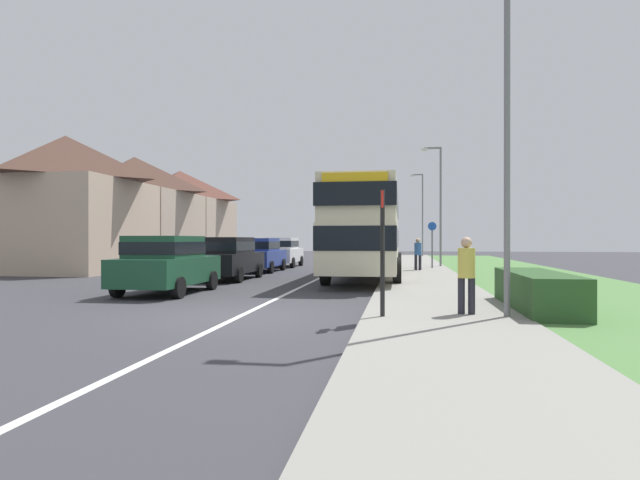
{
  "coord_description": "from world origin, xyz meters",
  "views": [
    {
      "loc": [
        3.36,
        -10.63,
        1.63
      ],
      "look_at": [
        0.79,
        5.92,
        1.6
      ],
      "focal_mm": 29.37,
      "sensor_mm": 36.0,
      "label": 1
    }
  ],
  "objects_px": {
    "parked_car_white": "(282,251)",
    "street_lamp_far": "(421,210)",
    "parked_car_black": "(228,257)",
    "street_lamp_mid": "(439,198)",
    "pedestrian_walking_away": "(418,253)",
    "street_lamp_near": "(502,77)",
    "double_decker_bus": "(367,227)",
    "pedestrian_at_stop": "(466,272)",
    "cycle_route_sign": "(432,243)",
    "parked_car_blue": "(259,253)",
    "bus_stop_sign": "(383,244)",
    "parked_car_dark_green": "(167,262)"
  },
  "relations": [
    {
      "from": "parked_car_dark_green",
      "to": "pedestrian_at_stop",
      "type": "bearing_deg",
      "value": -25.28
    },
    {
      "from": "parked_car_dark_green",
      "to": "parked_car_black",
      "type": "relative_size",
      "value": 0.92
    },
    {
      "from": "parked_car_blue",
      "to": "parked_car_black",
      "type": "bearing_deg",
      "value": -87.99
    },
    {
      "from": "double_decker_bus",
      "to": "pedestrian_walking_away",
      "type": "distance_m",
      "value": 5.15
    },
    {
      "from": "double_decker_bus",
      "to": "street_lamp_near",
      "type": "xyz_separation_m",
      "value": [
        3.33,
        -10.8,
        2.64
      ]
    },
    {
      "from": "street_lamp_near",
      "to": "street_lamp_mid",
      "type": "bearing_deg",
      "value": 89.62
    },
    {
      "from": "parked_car_dark_green",
      "to": "bus_stop_sign",
      "type": "bearing_deg",
      "value": -34.0
    },
    {
      "from": "parked_car_dark_green",
      "to": "pedestrian_walking_away",
      "type": "distance_m",
      "value": 13.6
    },
    {
      "from": "parked_car_black",
      "to": "parked_car_white",
      "type": "distance_m",
      "value": 10.02
    },
    {
      "from": "parked_car_blue",
      "to": "pedestrian_walking_away",
      "type": "xyz_separation_m",
      "value": [
        7.8,
        0.65,
        0.06
      ]
    },
    {
      "from": "parked_car_dark_green",
      "to": "street_lamp_far",
      "type": "bearing_deg",
      "value": 75.12
    },
    {
      "from": "pedestrian_walking_away",
      "to": "double_decker_bus",
      "type": "bearing_deg",
      "value": -116.01
    },
    {
      "from": "bus_stop_sign",
      "to": "street_lamp_far",
      "type": "xyz_separation_m",
      "value": [
        2.14,
        37.14,
        2.73
      ]
    },
    {
      "from": "bus_stop_sign",
      "to": "cycle_route_sign",
      "type": "relative_size",
      "value": 1.03
    },
    {
      "from": "parked_car_blue",
      "to": "parked_car_dark_green",
      "type": "bearing_deg",
      "value": -89.54
    },
    {
      "from": "parked_car_black",
      "to": "parked_car_white",
      "type": "relative_size",
      "value": 1.11
    },
    {
      "from": "parked_car_blue",
      "to": "street_lamp_far",
      "type": "distance_m",
      "value": 24.08
    },
    {
      "from": "parked_car_white",
      "to": "pedestrian_at_stop",
      "type": "height_order",
      "value": "parked_car_white"
    },
    {
      "from": "double_decker_bus",
      "to": "pedestrian_walking_away",
      "type": "bearing_deg",
      "value": 63.99
    },
    {
      "from": "bus_stop_sign",
      "to": "street_lamp_near",
      "type": "height_order",
      "value": "street_lamp_near"
    },
    {
      "from": "street_lamp_far",
      "to": "cycle_route_sign",
      "type": "bearing_deg",
      "value": -90.54
    },
    {
      "from": "parked_car_dark_green",
      "to": "street_lamp_mid",
      "type": "distance_m",
      "value": 17.9
    },
    {
      "from": "parked_car_blue",
      "to": "bus_stop_sign",
      "type": "relative_size",
      "value": 1.58
    },
    {
      "from": "pedestrian_walking_away",
      "to": "street_lamp_near",
      "type": "height_order",
      "value": "street_lamp_near"
    },
    {
      "from": "double_decker_bus",
      "to": "street_lamp_far",
      "type": "xyz_separation_m",
      "value": [
        3.17,
        26.03,
        2.12
      ]
    },
    {
      "from": "parked_car_blue",
      "to": "pedestrian_walking_away",
      "type": "bearing_deg",
      "value": 4.75
    },
    {
      "from": "double_decker_bus",
      "to": "street_lamp_far",
      "type": "bearing_deg",
      "value": 83.05
    },
    {
      "from": "parked_car_black",
      "to": "parked_car_blue",
      "type": "distance_m",
      "value": 5.22
    },
    {
      "from": "parked_car_dark_green",
      "to": "parked_car_white",
      "type": "relative_size",
      "value": 1.02
    },
    {
      "from": "parked_car_dark_green",
      "to": "street_lamp_near",
      "type": "height_order",
      "value": "street_lamp_near"
    },
    {
      "from": "pedestrian_walking_away",
      "to": "street_lamp_far",
      "type": "distance_m",
      "value": 21.8
    },
    {
      "from": "parked_car_blue",
      "to": "street_lamp_far",
      "type": "bearing_deg",
      "value": 68.4
    },
    {
      "from": "cycle_route_sign",
      "to": "parked_car_black",
      "type": "bearing_deg",
      "value": -137.37
    },
    {
      "from": "pedestrian_at_stop",
      "to": "street_lamp_mid",
      "type": "height_order",
      "value": "street_lamp_mid"
    },
    {
      "from": "pedestrian_walking_away",
      "to": "street_lamp_far",
      "type": "xyz_separation_m",
      "value": [
        0.97,
        21.52,
        3.29
      ]
    },
    {
      "from": "parked_car_black",
      "to": "street_lamp_mid",
      "type": "bearing_deg",
      "value": 47.99
    },
    {
      "from": "parked_car_white",
      "to": "cycle_route_sign",
      "type": "relative_size",
      "value": 1.6
    },
    {
      "from": "double_decker_bus",
      "to": "bus_stop_sign",
      "type": "xyz_separation_m",
      "value": [
        1.03,
        -11.11,
        -0.6
      ]
    },
    {
      "from": "pedestrian_at_stop",
      "to": "parked_car_white",
      "type": "bearing_deg",
      "value": 113.1
    },
    {
      "from": "double_decker_bus",
      "to": "parked_car_white",
      "type": "distance_m",
      "value": 10.34
    },
    {
      "from": "parked_car_white",
      "to": "street_lamp_near",
      "type": "height_order",
      "value": "street_lamp_near"
    },
    {
      "from": "parked_car_white",
      "to": "pedestrian_at_stop",
      "type": "relative_size",
      "value": 2.41
    },
    {
      "from": "double_decker_bus",
      "to": "pedestrian_walking_away",
      "type": "height_order",
      "value": "double_decker_bus"
    },
    {
      "from": "parked_car_blue",
      "to": "street_lamp_mid",
      "type": "bearing_deg",
      "value": 27.11
    },
    {
      "from": "parked_car_white",
      "to": "cycle_route_sign",
      "type": "height_order",
      "value": "cycle_route_sign"
    },
    {
      "from": "parked_car_white",
      "to": "street_lamp_far",
      "type": "distance_m",
      "value": 19.71
    },
    {
      "from": "parked_car_white",
      "to": "street_lamp_far",
      "type": "xyz_separation_m",
      "value": [
        8.69,
        17.37,
        3.33
      ]
    },
    {
      "from": "bus_stop_sign",
      "to": "parked_car_dark_green",
      "type": "bearing_deg",
      "value": 146.0
    },
    {
      "from": "double_decker_bus",
      "to": "parked_car_blue",
      "type": "height_order",
      "value": "double_decker_bus"
    },
    {
      "from": "bus_stop_sign",
      "to": "parked_car_black",
      "type": "bearing_deg",
      "value": 123.5
    }
  ]
}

